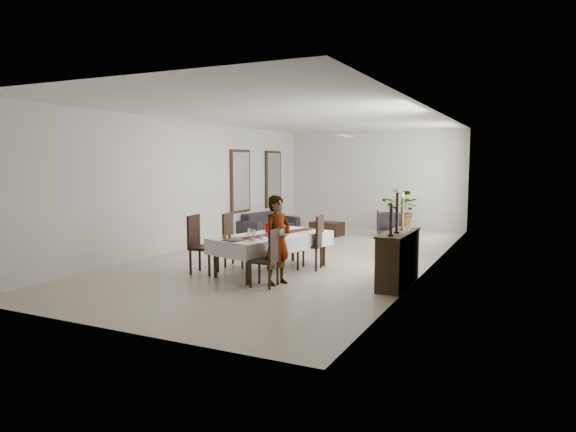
{
  "coord_description": "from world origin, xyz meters",
  "views": [
    {
      "loc": [
        4.9,
        -10.81,
        2.16
      ],
      "look_at": [
        0.3,
        -1.31,
        1.05
      ],
      "focal_mm": 32.0,
      "sensor_mm": 36.0,
      "label": 1
    }
  ],
  "objects": [
    {
      "name": "chair_right_near_leg_br",
      "position": [
        0.52,
        -2.93,
        0.21
      ],
      "size": [
        0.05,
        0.05,
        0.43
      ],
      "primitive_type": "cylinder",
      "rotation": [
        0.0,
        0.0,
        0.07
      ],
      "color": "black",
      "rests_on": "floor"
    },
    {
      "name": "fan_blade_w",
      "position": [
        -0.35,
        3.0,
        2.9
      ],
      "size": [
        0.55,
        0.1,
        0.01
      ],
      "primitive_type": "cube",
      "color": "silver",
      "rests_on": "fan_hub"
    },
    {
      "name": "fruit_basket",
      "position": [
        0.38,
        -1.71,
        0.79
      ],
      "size": [
        0.29,
        0.29,
        0.1
      ],
      "primitive_type": "cylinder",
      "color": "brown",
      "rests_on": "tablecloth_top"
    },
    {
      "name": "chair_right_far_leg_fl",
      "position": [
        1.05,
        -1.56,
        0.23
      ],
      "size": [
        0.05,
        0.05,
        0.46
      ],
      "primitive_type": "cylinder",
      "rotation": [
        0.0,
        0.0,
        0.13
      ],
      "color": "black",
      "rests_on": "floor"
    },
    {
      "name": "chair_left_far_leg_fr",
      "position": [
        -0.8,
        -2.01,
        0.23
      ],
      "size": [
        0.05,
        0.05,
        0.46
      ],
      "primitive_type": "cylinder",
      "rotation": [
        0.0,
        0.0,
        0.13
      ],
      "color": "black",
      "rests_on": "floor"
    },
    {
      "name": "teacup_right",
      "position": [
        0.39,
        -2.58,
        0.77
      ],
      "size": [
        0.09,
        0.09,
        0.06
      ],
      "primitive_type": "cylinder",
      "color": "white",
      "rests_on": "saucer_right"
    },
    {
      "name": "candlestick_mid_candle",
      "position": [
        2.78,
        -2.14,
        1.68
      ],
      "size": [
        0.04,
        0.04,
        0.08
      ],
      "primitive_type": "cylinder",
      "color": "silver",
      "rests_on": "candlestick_mid_shaft"
    },
    {
      "name": "chair_right_near_leg_bl",
      "position": [
        0.54,
        -3.29,
        0.21
      ],
      "size": [
        0.05,
        0.05,
        0.43
      ],
      "primitive_type": "cylinder",
      "rotation": [
        0.0,
        0.0,
        0.07
      ],
      "color": "black",
      "rests_on": "floor"
    },
    {
      "name": "fruit_yellow",
      "position": [
        0.37,
        -1.76,
        0.86
      ],
      "size": [
        0.08,
        0.08,
        0.08
      ],
      "primitive_type": "sphere",
      "color": "gold",
      "rests_on": "fruit_basket"
    },
    {
      "name": "mirror_frame_near",
      "position": [
        -2.96,
        2.2,
        1.6
      ],
      "size": [
        0.06,
        1.05,
        1.85
      ],
      "primitive_type": "cube",
      "color": "black",
      "rests_on": "wall_left"
    },
    {
      "name": "serving_tray",
      "position": [
        -0.01,
        -2.92,
        0.75
      ],
      "size": [
        0.35,
        0.35,
        0.02
      ],
      "primitive_type": "cylinder",
      "color": "#404045",
      "rests_on": "tablecloth_top"
    },
    {
      "name": "candlestick_far_base",
      "position": [
        2.78,
        -1.73,
        0.96
      ],
      "size": [
        0.1,
        0.1,
        0.03
      ],
      "primitive_type": "cylinder",
      "color": "black",
      "rests_on": "sideboard_top"
    },
    {
      "name": "wall_right",
      "position": [
        3.0,
        0.0,
        1.6
      ],
      "size": [
        0.02,
        12.0,
        3.2
      ],
      "primitive_type": "cube",
      "color": "silver",
      "rests_on": "floor"
    },
    {
      "name": "chair_right_near_seat",
      "position": [
        0.71,
        -3.1,
        0.45
      ],
      "size": [
        0.46,
        0.46,
        0.05
      ],
      "primitive_type": "cube",
      "rotation": [
        0.0,
        0.0,
        1.64
      ],
      "color": "black",
      "rests_on": "chair_right_near_leg_fl"
    },
    {
      "name": "candlestick_far_shaft",
      "position": [
        2.78,
        -1.73,
        1.26
      ],
      "size": [
        0.05,
        0.05,
        0.56
      ],
      "primitive_type": "cylinder",
      "color": "black",
      "rests_on": "candlestick_far_base"
    },
    {
      "name": "sofa",
      "position": [
        -2.41,
        2.97,
        0.31
      ],
      "size": [
        1.21,
        2.26,
        0.63
      ],
      "primitive_type": "imported",
      "rotation": [
        0.0,
        0.0,
        1.39
      ],
      "color": "#272429",
      "rests_on": "floor"
    },
    {
      "name": "chair_left_near_back",
      "position": [
        -1.06,
        -2.71,
        0.83
      ],
      "size": [
        0.12,
        0.48,
        0.61
      ],
      "primitive_type": "cube",
      "rotation": [
        0.0,
        0.0,
        -1.41
      ],
      "color": "black",
      "rests_on": "chair_left_near_seat"
    },
    {
      "name": "fan_blade_n",
      "position": [
        0.0,
        3.35,
        2.9
      ],
      "size": [
        0.1,
        0.55,
        0.01
      ],
      "primitive_type": "cube",
      "color": "white",
      "rests_on": "fan_hub"
    },
    {
      "name": "candlestick_mid_shaft",
      "position": [
        2.78,
        -2.14,
        1.31
      ],
      "size": [
        0.05,
        0.05,
        0.66
      ],
      "primitive_type": "cylinder",
      "color": "black",
      "rests_on": "candlestick_mid_base"
    },
    {
      "name": "coffee_table",
      "position": [
        -0.63,
        3.26,
        0.2
      ],
      "size": [
        0.95,
        0.69,
        0.4
      ],
      "primitive_type": "cube",
      "rotation": [
        0.0,
        0.0,
        -0.1
      ],
      "color": "black",
      "rests_on": "floor"
    },
    {
      "name": "tablecloth_top",
      "position": [
        0.27,
        -1.94,
        0.74
      ],
      "size": [
        1.78,
        2.73,
        0.01
      ],
      "primitive_type": "cube",
      "rotation": [
        0.0,
        0.0,
        -0.27
      ],
      "color": "white",
      "rests_on": "dining_table_top"
    },
    {
      "name": "red_pitcher",
      "position": [
        0.07,
        -1.73,
        0.84
      ],
      "size": [
        0.18,
        0.18,
        0.19
      ],
      "primitive_type": "cylinder",
      "rotation": [
        0.0,
        0.0,
        -0.27
      ],
      "color": "maroon",
      "rests_on": "tablecloth_top"
    },
    {
      "name": "teacup_left",
      "position": [
        -0.11,
        -2.19,
        0.77
      ],
      "size": [
        0.09,
        0.09,
        0.06
      ],
      "primitive_type": "cylinder",
      "color": "silver",
      "rests_on": "saucer_left"
    },
    {
      "name": "candlestick_far_candle",
      "position": [
        2.78,
        -1.73,
        1.58
      ],
      "size": [
        0.04,
        0.04,
        0.08
      ],
      "primitive_type": "cylinder",
      "color": "beige",
      "rests_on": "candlestick_far_shaft"
    },
    {
      "name": "chair_right_near_leg_fr",
      "position": [
        0.87,
        -2.91,
        0.21
      ],
      "size": [
        0.05,
        0.05,
        0.43
      ],
      "primitive_type": "cylinder",
      "rotation": [
        0.0,
        0.0,
        0.07
      ],
      "color": "black",
      "rests_on": "floor"
    },
    {
      "name": "chair_left_far_seat",
      "position": [
        -0.63,
        -1.79,
        0.49
      ],
      "size": [
        0.53,
        0.53,
        0.05
      ],
      "primitive_type": "cube",
      "rotation": [
        0.0,
        0.0,
        -1.44
      ],
      "color": "black",
      "rests_on": "chair_left_far_leg_fl"
    },
    {
      "name": "chair_left_near_leg_bl",
      "position": [
        -0.69,
        -2.44,
        0.24
      ],
      "size": [
        0.06,
        0.06,
        0.48
      ],
      "primitive_type": "cylinder",
      "rotation": [
        0.0,
        0.0,
        0.16
      ],
      "color": "black",
      "rests_on": "floor"
    },
    {
      "name": "jam_jar_b",
      "position": [
        -0.3,
        -2.81,
        0.78
      ],
      "size": [
        0.06,
        0.06,
        0.07
      ],
      "primitive_type": "cylinder",
      "color": "#8D3914",
      "rests_on": "tablecloth_top"
    },
    {
      "name": "wall_left",
      "position": [
        -3.0,
        0.0,
        1.6
      ],
      "size": [
        0.02,
        12.0,
        3.2
      ],
      "primitive_type": "cube",
      "color": "silver",
      "rests_on": "floor"
    },
    {
      "name": "mirror_frame_far",
      "position": [
        -2.96,
        4.3,
        1.6
      ],
      "size": [
        0.06,
        1.05,
        1.85
      ],
      "primitive_type": "cube",
      "color": "black",
      "rests_on": "wall_left"
    },
    {
      "name": "pitcher_handle",
      "position": [
        -0.01,
        -1.71,
        0.84
      ],
      "size": [
        0.12,
        0.05,
        0.12
      ],
      "primitive_type": "torus",
      "rotation": [
        1.57,
        0.0,
        -0.27
      ],
      "color": "maroon",
      "rests_on": "red_pitcher"
    },
    {
      "name": "chair_left_near_leg_br",
      "position": [
        -0.62,
        -2.83,
        0.24
      ],
      "size": [
        0.06,
        0.06,
        0.48
      ],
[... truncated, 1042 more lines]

